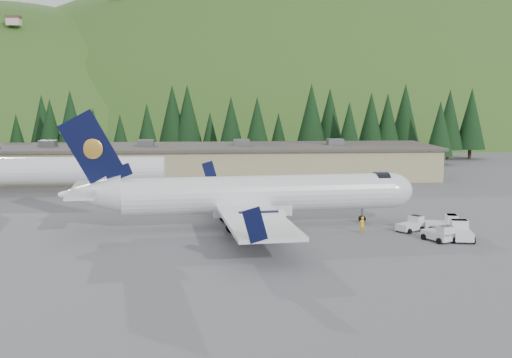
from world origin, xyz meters
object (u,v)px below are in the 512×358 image
Objects in this scene: airliner at (250,196)px; second_airliner at (58,170)px; ramp_worker at (362,225)px; baggage_tug_d at (440,234)px; baggage_tug_a at (412,224)px; baggage_tug_b at (444,224)px; terminal_building at (210,161)px; baggage_tug_c at (461,232)px.

second_airliner is at bearing 131.47° from airliner.
baggage_tug_d is at bearing 127.32° from ramp_worker.
airliner reaches higher than baggage_tug_a.
baggage_tug_b is (18.62, -3.45, -2.42)m from airliner.
terminal_building is 43.52× the size of ramp_worker.
ramp_worker is (10.46, -3.92, -2.33)m from airliner.
baggage_tug_a is 3.14m from baggage_tug_b.
baggage_tug_c is (0.14, -3.90, 0.04)m from baggage_tug_b.
terminal_building is at bearing -91.45° from ramp_worker.
second_airliner is at bearing -141.22° from terminal_building.
baggage_tug_c reaches higher than baggage_tug_b.
terminal_building reaches higher than baggage_tug_a.
terminal_building is 44.47m from ramp_worker.
airliner is at bearing 78.96° from baggage_tug_c.
second_airliner is 46.92m from baggage_tug_a.
baggage_tug_b is at bearing -31.01° from second_airliner.
airliner is 11.75× the size of baggage_tug_a.
ramp_worker is (-8.17, -0.47, 0.09)m from baggage_tug_b.
baggage_tug_c is at bearing -27.15° from airliner.
airliner is 10.85× the size of baggage_tug_b.
second_airliner is 9.06× the size of baggage_tug_a.
baggage_tug_a is at bearing 48.93° from baggage_tug_c.
airliner reaches higher than second_airliner.
airliner reaches higher than baggage_tug_d.
baggage_tug_b is 0.05× the size of terminal_building.
terminal_building is at bearing 36.93° from baggage_tug_c.
baggage_tug_a is at bearing -32.78° from second_airliner.
baggage_tug_a is 0.88× the size of baggage_tug_c.
baggage_tug_a is 5.08m from ramp_worker.
terminal_building reaches higher than ramp_worker.
baggage_tug_a is at bearing -17.61° from airliner.
baggage_tug_b is at bearing 162.87° from ramp_worker.
second_airliner reaches higher than ramp_worker.
baggage_tug_b is 2.01× the size of ramp_worker.
ramp_worker reaches higher than baggage_tug_d.
second_airliner is 49.67m from baggage_tug_b.
terminal_building is at bearing 38.78° from second_airliner.
airliner reaches higher than baggage_tug_c.
airliner is 20.29m from baggage_tug_c.
terminal_building is at bearing 128.97° from baggage_tug_b.
terminal_building is at bearing 81.83° from baggage_tug_a.
ramp_worker is (-6.19, 3.91, 0.12)m from baggage_tug_d.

